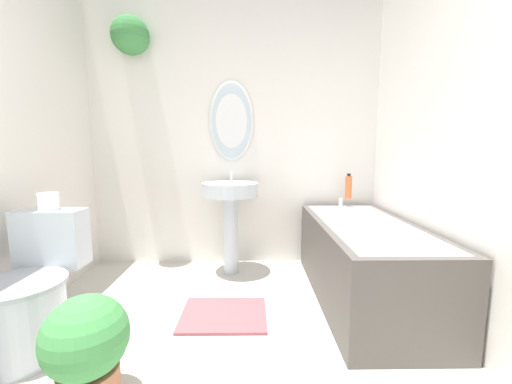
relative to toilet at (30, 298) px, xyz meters
The scene contains 9 objects.
wall_back 1.92m from the toilet, 54.54° to the left, with size 2.74×0.32×2.40m.
wall_right 2.54m from the toilet, ahead, with size 0.06×2.71×2.40m.
toilet is the anchor object (origin of this frame).
pedestal_sink 1.49m from the toilet, 46.33° to the left, with size 0.48×0.48×0.90m.
bathtub 2.06m from the toilet, 15.26° to the left, with size 0.66×1.47×0.64m.
shampoo_bottle 2.42m from the toilet, 30.07° to the left, with size 0.06×0.06×0.22m.
potted_plant 0.63m from the toilet, 37.64° to the right, with size 0.34×0.34×0.48m.
bath_mat 1.09m from the toilet, 17.47° to the left, with size 0.55×0.44×0.02m.
toilet_paper_roll 0.53m from the toilet, 90.00° to the left, with size 0.11×0.11×0.10m.
Camera 1 is at (0.16, -0.34, 1.07)m, focal length 22.00 mm.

